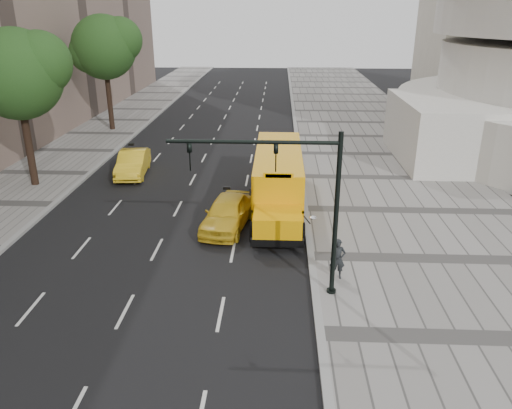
{
  "coord_description": "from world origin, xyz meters",
  "views": [
    {
      "loc": [
        4.49,
        -25.22,
        10.27
      ],
      "look_at": [
        3.5,
        -4.0,
        1.9
      ],
      "focal_mm": 35.0,
      "sensor_mm": 36.0,
      "label": 1
    }
  ],
  "objects_px": {
    "taxi_far": "(133,163)",
    "pedestrian": "(338,259)",
    "tree_c": "(105,47)",
    "school_bus": "(278,174)",
    "tree_b": "(18,74)",
    "traffic_signal": "(298,195)",
    "taxi_near": "(227,213)"
  },
  "relations": [
    {
      "from": "taxi_near",
      "to": "tree_c",
      "type": "bearing_deg",
      "value": 130.08
    },
    {
      "from": "tree_b",
      "to": "taxi_near",
      "type": "height_order",
      "value": "tree_b"
    },
    {
      "from": "taxi_near",
      "to": "pedestrian",
      "type": "distance_m",
      "value": 7.03
    },
    {
      "from": "school_bus",
      "to": "pedestrian",
      "type": "relative_size",
      "value": 6.86
    },
    {
      "from": "school_bus",
      "to": "taxi_near",
      "type": "height_order",
      "value": "school_bus"
    },
    {
      "from": "pedestrian",
      "to": "taxi_near",
      "type": "bearing_deg",
      "value": 133.64
    },
    {
      "from": "school_bus",
      "to": "taxi_far",
      "type": "xyz_separation_m",
      "value": [
        -9.56,
        4.89,
        -0.97
      ]
    },
    {
      "from": "traffic_signal",
      "to": "pedestrian",
      "type": "bearing_deg",
      "value": 32.61
    },
    {
      "from": "taxi_near",
      "to": "taxi_far",
      "type": "distance_m",
      "value": 10.84
    },
    {
      "from": "tree_c",
      "to": "school_bus",
      "type": "height_order",
      "value": "tree_c"
    },
    {
      "from": "taxi_far",
      "to": "pedestrian",
      "type": "xyz_separation_m",
      "value": [
        11.97,
        -13.26,
        0.19
      ]
    },
    {
      "from": "tree_b",
      "to": "tree_c",
      "type": "xyz_separation_m",
      "value": [
        0.0,
        15.18,
        0.42
      ]
    },
    {
      "from": "taxi_near",
      "to": "pedestrian",
      "type": "bearing_deg",
      "value": -36.34
    },
    {
      "from": "school_bus",
      "to": "traffic_signal",
      "type": "xyz_separation_m",
      "value": [
        0.69,
        -9.47,
        2.33
      ]
    },
    {
      "from": "taxi_near",
      "to": "traffic_signal",
      "type": "relative_size",
      "value": 0.75
    },
    {
      "from": "tree_c",
      "to": "school_bus",
      "type": "distance_m",
      "value": 23.64
    },
    {
      "from": "taxi_near",
      "to": "traffic_signal",
      "type": "distance_m",
      "value": 7.65
    },
    {
      "from": "school_bus",
      "to": "taxi_far",
      "type": "height_order",
      "value": "school_bus"
    },
    {
      "from": "taxi_far",
      "to": "traffic_signal",
      "type": "bearing_deg",
      "value": -60.8
    },
    {
      "from": "taxi_far",
      "to": "pedestrian",
      "type": "distance_m",
      "value": 17.87
    },
    {
      "from": "tree_c",
      "to": "taxi_far",
      "type": "bearing_deg",
      "value": -67.07
    },
    {
      "from": "taxi_far",
      "to": "traffic_signal",
      "type": "distance_m",
      "value": 17.95
    },
    {
      "from": "traffic_signal",
      "to": "taxi_far",
      "type": "bearing_deg",
      "value": 125.52
    },
    {
      "from": "tree_b",
      "to": "school_bus",
      "type": "xyz_separation_m",
      "value": [
        14.9,
        -2.33,
        -5.05
      ]
    },
    {
      "from": "school_bus",
      "to": "tree_b",
      "type": "bearing_deg",
      "value": 171.11
    },
    {
      "from": "taxi_far",
      "to": "traffic_signal",
      "type": "xyz_separation_m",
      "value": [
        10.25,
        -14.36,
        3.29
      ]
    },
    {
      "from": "tree_c",
      "to": "traffic_signal",
      "type": "height_order",
      "value": "tree_c"
    },
    {
      "from": "taxi_near",
      "to": "taxi_far",
      "type": "relative_size",
      "value": 0.99
    },
    {
      "from": "school_bus",
      "to": "taxi_far",
      "type": "relative_size",
      "value": 2.38
    },
    {
      "from": "taxi_near",
      "to": "taxi_far",
      "type": "xyz_separation_m",
      "value": [
        -7.06,
        8.23,
        -0.02
      ]
    },
    {
      "from": "tree_b",
      "to": "traffic_signal",
      "type": "xyz_separation_m",
      "value": [
        15.59,
        -11.8,
        -2.72
      ]
    },
    {
      "from": "tree_c",
      "to": "taxi_near",
      "type": "relative_size",
      "value": 2.06
    }
  ]
}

